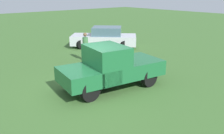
% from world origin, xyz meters
% --- Properties ---
extents(ground_plane, '(80.00, 80.00, 0.00)m').
position_xyz_m(ground_plane, '(0.00, 0.00, 0.00)').
color(ground_plane, '#3D662D').
extents(pickup_truck, '(4.64, 2.53, 1.84)m').
position_xyz_m(pickup_truck, '(0.80, -0.31, 0.95)').
color(pickup_truck, black).
rests_on(pickup_truck, ground_plane).
extents(sedan_near, '(4.62, 4.58, 1.48)m').
position_xyz_m(sedan_near, '(5.57, 5.96, 0.69)').
color(sedan_near, black).
rests_on(sedan_near, ground_plane).
extents(person_bystander, '(0.40, 0.40, 1.68)m').
position_xyz_m(person_bystander, '(2.37, 3.77, 0.94)').
color(person_bystander, '#7A6B51').
rests_on(person_bystander, ground_plane).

